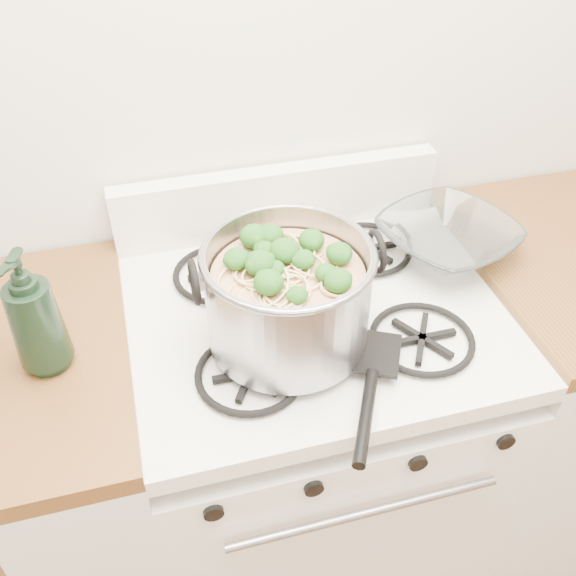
% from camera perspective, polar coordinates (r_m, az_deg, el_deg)
% --- Properties ---
extents(gas_range, '(0.76, 0.66, 0.92)m').
position_cam_1_polar(gas_range, '(1.67, 2.00, -13.82)').
color(gas_range, white).
rests_on(gas_range, ground).
extents(counter_left, '(0.25, 0.65, 0.92)m').
position_cam_1_polar(counter_left, '(1.63, -16.02, -16.51)').
color(counter_left, silver).
rests_on(counter_left, ground).
extents(stock_pot, '(0.34, 0.31, 0.21)m').
position_cam_1_polar(stock_pot, '(1.16, 0.00, -0.84)').
color(stock_pot, '#9999A1').
rests_on(stock_pot, gas_range).
extents(spatula, '(0.40, 0.41, 0.02)m').
position_cam_1_polar(spatula, '(1.20, 7.81, -5.51)').
color(spatula, black).
rests_on(spatula, gas_range).
extents(glass_bowl, '(0.15, 0.15, 0.03)m').
position_cam_1_polar(glass_bowl, '(1.47, 13.87, 3.72)').
color(glass_bowl, white).
rests_on(glass_bowl, gas_range).
extents(bottle, '(0.13, 0.13, 0.25)m').
position_cam_1_polar(bottle, '(1.18, -21.72, -2.05)').
color(bottle, black).
rests_on(bottle, counter_left).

